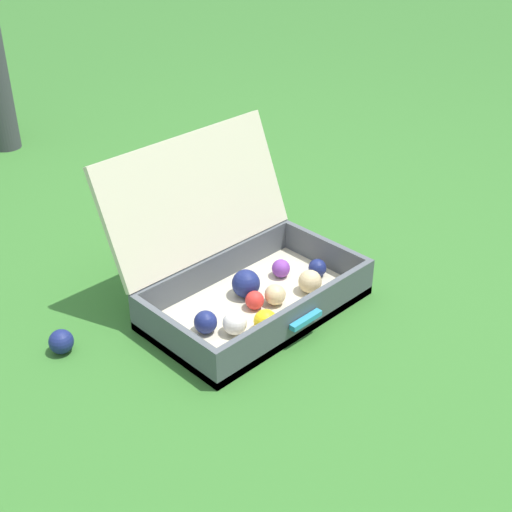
{
  "coord_description": "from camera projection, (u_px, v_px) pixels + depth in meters",
  "views": [
    {
      "loc": [
        -1.24,
        -1.21,
        1.19
      ],
      "look_at": [
        -0.06,
        -0.02,
        0.18
      ],
      "focal_mm": 49.73,
      "sensor_mm": 36.0,
      "label": 1
    }
  ],
  "objects": [
    {
      "name": "stray_ball_on_grass",
      "position": [
        61.0,
        342.0,
        1.87
      ],
      "size": [
        0.07,
        0.07,
        0.07
      ],
      "primitive_type": "sphere",
      "color": "navy",
      "rests_on": "ground"
    },
    {
      "name": "open_suitcase",
      "position": [
        241.0,
        272.0,
        2.03
      ],
      "size": [
        0.62,
        0.53,
        0.45
      ],
      "color": "beige",
      "rests_on": "ground"
    },
    {
      "name": "ground_plane",
      "position": [
        266.0,
        299.0,
        2.1
      ],
      "size": [
        16.0,
        16.0,
        0.0
      ],
      "primitive_type": "plane",
      "color": "#336B28"
    }
  ]
}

